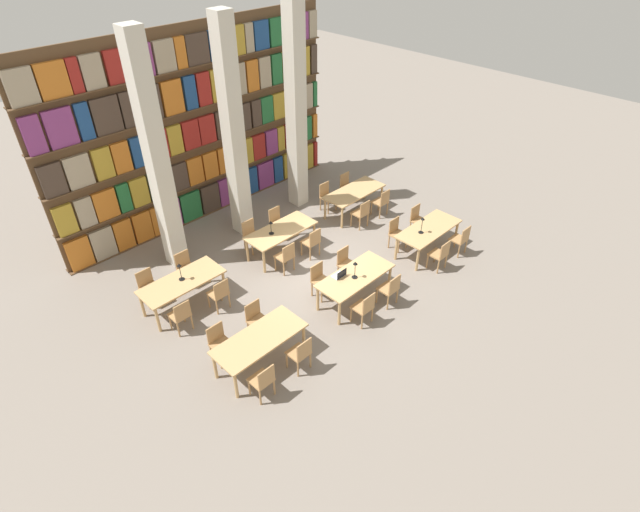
% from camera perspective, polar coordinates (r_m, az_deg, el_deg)
% --- Properties ---
extents(ground_plane, '(40.00, 40.00, 0.00)m').
position_cam_1_polar(ground_plane, '(13.14, -0.42, -2.13)').
color(ground_plane, gray).
extents(bookshelf_bank, '(9.20, 0.35, 5.50)m').
position_cam_1_polar(bookshelf_bank, '(15.04, -13.41, 13.78)').
color(bookshelf_bank, brown).
rests_on(bookshelf_bank, ground_plane).
extents(pillar_left, '(0.45, 0.45, 6.00)m').
position_cam_1_polar(pillar_left, '(12.66, -18.15, 10.39)').
color(pillar_left, beige).
rests_on(pillar_left, ground_plane).
extents(pillar_center, '(0.45, 0.45, 6.00)m').
position_cam_1_polar(pillar_center, '(13.69, -9.89, 13.63)').
color(pillar_center, beige).
rests_on(pillar_center, ground_plane).
extents(pillar_right, '(0.45, 0.45, 6.00)m').
position_cam_1_polar(pillar_right, '(15.00, -2.76, 16.15)').
color(pillar_right, beige).
rests_on(pillar_right, ground_plane).
extents(reading_table_0, '(2.00, 0.86, 0.75)m').
position_cam_1_polar(reading_table_0, '(10.51, -6.91, -9.58)').
color(reading_table_0, tan).
rests_on(reading_table_0, ground_plane).
extents(chair_0, '(0.42, 0.40, 0.89)m').
position_cam_1_polar(chair_0, '(10.06, -6.54, -13.92)').
color(chair_0, tan).
rests_on(chair_0, ground_plane).
extents(chair_1, '(0.42, 0.40, 0.89)m').
position_cam_1_polar(chair_1, '(10.88, -11.41, -9.63)').
color(chair_1, tan).
rests_on(chair_1, ground_plane).
extents(chair_2, '(0.42, 0.40, 0.89)m').
position_cam_1_polar(chair_2, '(10.47, -2.24, -11.01)').
color(chair_2, tan).
rests_on(chair_2, ground_plane).
extents(chair_3, '(0.42, 0.40, 0.89)m').
position_cam_1_polar(chair_3, '(11.26, -7.27, -7.14)').
color(chair_3, tan).
rests_on(chair_3, ground_plane).
extents(reading_table_1, '(2.00, 0.86, 0.75)m').
position_cam_1_polar(reading_table_1, '(11.99, 4.04, -2.50)').
color(reading_table_1, tan).
rests_on(reading_table_1, ground_plane).
extents(chair_4, '(0.42, 0.40, 0.89)m').
position_cam_1_polar(chair_4, '(11.49, 5.08, -5.86)').
color(chair_4, tan).
rests_on(chair_4, ground_plane).
extents(chair_5, '(0.42, 0.40, 0.89)m').
position_cam_1_polar(chair_5, '(12.21, 0.01, -2.69)').
color(chair_5, tan).
rests_on(chair_5, ground_plane).
extents(chair_6, '(0.42, 0.40, 0.89)m').
position_cam_1_polar(chair_6, '(12.06, 8.00, -3.71)').
color(chair_6, tan).
rests_on(chair_6, ground_plane).
extents(chair_7, '(0.42, 0.40, 0.89)m').
position_cam_1_polar(chair_7, '(12.75, 2.99, -0.81)').
color(chair_7, tan).
rests_on(chair_7, ground_plane).
extents(desk_lamp_0, '(0.14, 0.14, 0.47)m').
position_cam_1_polar(desk_lamp_0, '(11.68, 4.04, -1.27)').
color(desk_lamp_0, black).
rests_on(desk_lamp_0, reading_table_1).
extents(laptop, '(0.32, 0.22, 0.21)m').
position_cam_1_polar(laptop, '(11.86, 2.24, -2.18)').
color(laptop, silver).
rests_on(laptop, reading_table_1).
extents(reading_table_2, '(2.00, 0.86, 0.75)m').
position_cam_1_polar(reading_table_2, '(13.93, 12.29, 2.85)').
color(reading_table_2, tan).
rests_on(reading_table_2, ground_plane).
extents(chair_8, '(0.42, 0.40, 0.89)m').
position_cam_1_polar(chair_8, '(13.42, 13.56, 0.22)').
color(chair_8, tan).
rests_on(chair_8, ground_plane).
extents(chair_9, '(0.42, 0.40, 0.89)m').
position_cam_1_polar(chair_9, '(14.04, 8.76, 2.66)').
color(chair_9, tan).
rests_on(chair_9, ground_plane).
extents(chair_10, '(0.42, 0.40, 0.89)m').
position_cam_1_polar(chair_10, '(14.15, 15.78, 1.88)').
color(chair_10, tan).
rests_on(chair_10, ground_plane).
extents(chair_11, '(0.42, 0.40, 0.89)m').
position_cam_1_polar(chair_11, '(14.73, 11.12, 4.15)').
color(chair_11, tan).
rests_on(chair_11, ground_plane).
extents(desk_lamp_1, '(0.14, 0.14, 0.48)m').
position_cam_1_polar(desk_lamp_1, '(13.48, 11.61, 3.78)').
color(desk_lamp_1, black).
rests_on(desk_lamp_1, reading_table_2).
extents(reading_table_3, '(2.00, 0.86, 0.75)m').
position_cam_1_polar(reading_table_3, '(12.24, -15.49, -3.05)').
color(reading_table_3, tan).
rests_on(reading_table_3, ground_plane).
extents(chair_12, '(0.42, 0.40, 0.89)m').
position_cam_1_polar(chair_12, '(11.69, -15.62, -6.49)').
color(chair_12, tan).
rests_on(chair_12, ground_plane).
extents(chair_13, '(0.42, 0.40, 0.89)m').
position_cam_1_polar(chair_13, '(12.71, -19.03, -3.25)').
color(chair_13, tan).
rests_on(chair_13, ground_plane).
extents(chair_14, '(0.42, 0.40, 0.89)m').
position_cam_1_polar(chair_14, '(12.05, -11.43, -4.19)').
color(chair_14, tan).
rests_on(chair_14, ground_plane).
extents(chair_15, '(0.42, 0.40, 0.89)m').
position_cam_1_polar(chair_15, '(13.05, -15.08, -1.23)').
color(chair_15, tan).
rests_on(chair_15, ground_plane).
extents(desk_lamp_2, '(0.14, 0.14, 0.47)m').
position_cam_1_polar(desk_lamp_2, '(12.04, -15.74, -1.43)').
color(desk_lamp_2, black).
rests_on(desk_lamp_2, reading_table_3).
extents(reading_table_4, '(2.00, 0.86, 0.75)m').
position_cam_1_polar(reading_table_4, '(13.59, -4.48, 2.71)').
color(reading_table_4, tan).
rests_on(reading_table_4, ground_plane).
extents(chair_16, '(0.42, 0.40, 0.89)m').
position_cam_1_polar(chair_16, '(13.00, -3.92, -0.03)').
color(chair_16, tan).
rests_on(chair_16, ground_plane).
extents(chair_17, '(0.42, 0.40, 0.89)m').
position_cam_1_polar(chair_17, '(13.93, -7.85, 2.45)').
color(chair_17, tan).
rests_on(chair_17, ground_plane).
extents(chair_18, '(0.42, 0.40, 0.89)m').
position_cam_1_polar(chair_18, '(13.52, -0.92, 1.67)').
color(chair_18, tan).
rests_on(chair_18, ground_plane).
extents(chair_19, '(0.42, 0.40, 0.89)m').
position_cam_1_polar(chair_19, '(14.41, -4.89, 3.96)').
color(chair_19, tan).
rests_on(chair_19, ground_plane).
extents(desk_lamp_3, '(0.14, 0.14, 0.40)m').
position_cam_1_polar(desk_lamp_3, '(13.26, -5.64, 3.51)').
color(desk_lamp_3, black).
rests_on(desk_lamp_3, reading_table_4).
extents(reading_table_5, '(2.00, 0.86, 0.75)m').
position_cam_1_polar(reading_table_5, '(15.42, 3.94, 7.16)').
color(reading_table_5, tan).
rests_on(reading_table_5, ground_plane).
extents(chair_20, '(0.42, 0.40, 0.89)m').
position_cam_1_polar(chair_20, '(14.81, 4.77, 4.94)').
color(chair_20, tan).
rests_on(chair_20, ground_plane).
extents(chair_21, '(0.42, 0.40, 0.89)m').
position_cam_1_polar(chair_21, '(15.63, 0.79, 6.89)').
color(chair_21, tan).
rests_on(chair_21, ground_plane).
extents(chair_22, '(0.42, 0.40, 0.89)m').
position_cam_1_polar(chair_22, '(15.44, 7.05, 6.19)').
color(chair_22, tan).
rests_on(chair_22, ground_plane).
extents(chair_23, '(0.42, 0.40, 0.89)m').
position_cam_1_polar(chair_23, '(16.23, 3.12, 8.03)').
color(chair_23, tan).
rests_on(chair_23, ground_plane).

